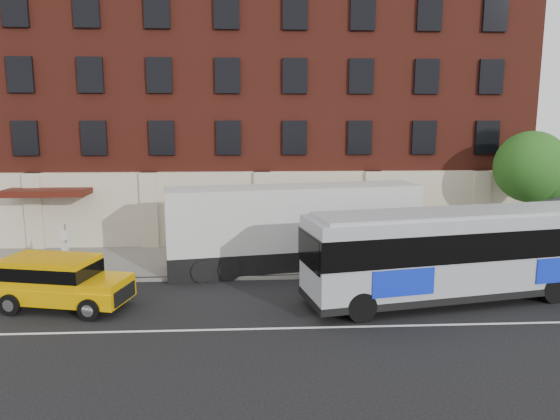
{
  "coord_description": "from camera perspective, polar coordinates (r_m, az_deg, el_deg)",
  "views": [
    {
      "loc": [
        -0.53,
        -15.76,
        6.81
      ],
      "look_at": [
        0.62,
        5.5,
        3.15
      ],
      "focal_mm": 33.16,
      "sensor_mm": 36.0,
      "label": 1
    }
  ],
  "objects": [
    {
      "name": "ground",
      "position": [
        17.18,
        -1.11,
        -13.6
      ],
      "size": [
        120.0,
        120.0,
        0.0
      ],
      "primitive_type": "plane",
      "color": "black",
      "rests_on": "ground"
    },
    {
      "name": "sidewalk",
      "position": [
        25.67,
        -1.82,
        -5.46
      ],
      "size": [
        60.0,
        6.0,
        0.15
      ],
      "primitive_type": "cube",
      "color": "gray",
      "rests_on": "ground"
    },
    {
      "name": "kerb",
      "position": [
        22.79,
        -1.65,
        -7.44
      ],
      "size": [
        60.0,
        0.25,
        0.15
      ],
      "primitive_type": "cube",
      "color": "gray",
      "rests_on": "ground"
    },
    {
      "name": "lane_line",
      "position": [
        17.64,
        -1.17,
        -12.94
      ],
      "size": [
        60.0,
        0.12,
        0.01
      ],
      "primitive_type": "cube",
      "color": "silver",
      "rests_on": "ground"
    },
    {
      "name": "building",
      "position": [
        32.69,
        -2.23,
        11.11
      ],
      "size": [
        30.0,
        12.1,
        15.0
      ],
      "color": "#5C1F15",
      "rests_on": "sidewalk"
    },
    {
      "name": "sign_pole",
      "position": [
        23.92,
        -22.53,
        -3.95
      ],
      "size": [
        0.3,
        0.2,
        2.5
      ],
      "color": "gray",
      "rests_on": "ground"
    },
    {
      "name": "street_tree",
      "position": [
        29.0,
        26.0,
        4.02
      ],
      "size": [
        3.6,
        3.6,
        6.2
      ],
      "color": "#38281C",
      "rests_on": "sidewalk"
    },
    {
      "name": "city_bus",
      "position": [
        21.12,
        20.07,
        -4.2
      ],
      "size": [
        13.06,
        5.1,
        3.5
      ],
      "color": "#A1A4AC",
      "rests_on": "ground"
    },
    {
      "name": "yellow_suv",
      "position": [
        20.78,
        -23.29,
        -7.03
      ],
      "size": [
        5.13,
        2.98,
        1.91
      ],
      "color": "#E9A601",
      "rests_on": "ground"
    },
    {
      "name": "shipping_container",
      "position": [
        23.92,
        1.61,
        -2.04
      ],
      "size": [
        11.89,
        4.36,
        3.89
      ],
      "color": "black",
      "rests_on": "ground"
    }
  ]
}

